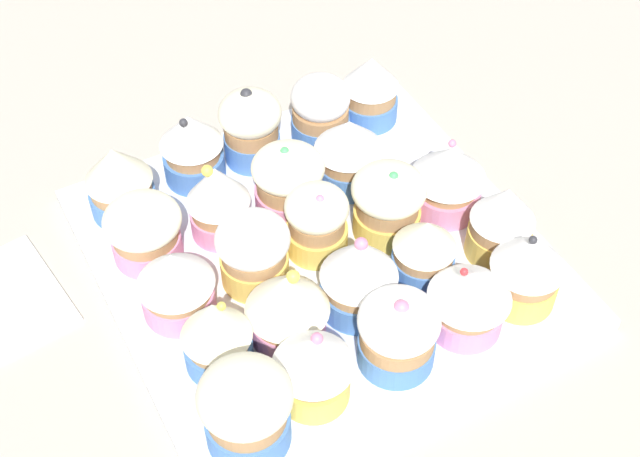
{
  "coord_description": "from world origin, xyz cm",
  "views": [
    {
      "loc": [
        23.37,
        43.45,
        59.32
      ],
      "look_at": [
        0.0,
        0.0,
        4.2
      ],
      "focal_mm": 49.95,
      "sensor_mm": 36.0,
      "label": 1
    }
  ],
  "objects_px": {
    "cupcake_4": "(119,180)",
    "cupcake_3": "(192,147)",
    "cupcake_0": "(370,89)",
    "cupcake_21": "(397,332)",
    "cupcake_14": "(502,221)",
    "cupcake_17": "(287,305)",
    "cupcake_16": "(358,275)",
    "cupcake_6": "(291,180)",
    "cupcake_12": "(255,253)",
    "cupcake_15": "(424,251)",
    "baking_tray": "(320,256)",
    "cupcake_8": "(144,230)",
    "cupcake_18": "(216,334)",
    "cupcake_10": "(388,201)",
    "cupcake_20": "(469,298)",
    "cupcake_9": "(448,177)",
    "cupcake_22": "(313,366)",
    "cupcake_2": "(254,125)",
    "cupcake_13": "(176,284)",
    "cupcake_1": "(320,110)",
    "cupcake_7": "(218,200)",
    "cupcake_23": "(246,408)",
    "cupcake_5": "(349,152)",
    "cupcake_11": "(313,222)",
    "cupcake_19": "(527,267)"
  },
  "relations": [
    {
      "from": "cupcake_1",
      "to": "cupcake_11",
      "type": "distance_m",
      "value": 0.14
    },
    {
      "from": "cupcake_8",
      "to": "cupcake_10",
      "type": "bearing_deg",
      "value": 159.43
    },
    {
      "from": "cupcake_3",
      "to": "cupcake_17",
      "type": "bearing_deg",
      "value": 88.65
    },
    {
      "from": "cupcake_13",
      "to": "cupcake_15",
      "type": "xyz_separation_m",
      "value": [
        -0.19,
        0.06,
        -0.0
      ]
    },
    {
      "from": "cupcake_7",
      "to": "cupcake_9",
      "type": "height_order",
      "value": "cupcake_7"
    },
    {
      "from": "cupcake_1",
      "to": "cupcake_8",
      "type": "height_order",
      "value": "cupcake_1"
    },
    {
      "from": "cupcake_22",
      "to": "cupcake_3",
      "type": "bearing_deg",
      "value": -92.89
    },
    {
      "from": "cupcake_1",
      "to": "cupcake_21",
      "type": "bearing_deg",
      "value": 74.41
    },
    {
      "from": "cupcake_16",
      "to": "cupcake_17",
      "type": "height_order",
      "value": "cupcake_16"
    },
    {
      "from": "cupcake_10",
      "to": "cupcake_19",
      "type": "xyz_separation_m",
      "value": [
        -0.06,
        0.12,
        0.0
      ]
    },
    {
      "from": "baking_tray",
      "to": "cupcake_17",
      "type": "distance_m",
      "value": 0.1
    },
    {
      "from": "cupcake_3",
      "to": "cupcake_22",
      "type": "relative_size",
      "value": 1.02
    },
    {
      "from": "cupcake_2",
      "to": "cupcake_13",
      "type": "xyz_separation_m",
      "value": [
        0.13,
        0.14,
        -0.0
      ]
    },
    {
      "from": "cupcake_1",
      "to": "cupcake_3",
      "type": "distance_m",
      "value": 0.13
    },
    {
      "from": "cupcake_12",
      "to": "cupcake_20",
      "type": "height_order",
      "value": "same"
    },
    {
      "from": "cupcake_3",
      "to": "cupcake_20",
      "type": "xyz_separation_m",
      "value": [
        -0.12,
        0.26,
        -0.0
      ]
    },
    {
      "from": "cupcake_21",
      "to": "baking_tray",
      "type": "bearing_deg",
      "value": -90.28
    },
    {
      "from": "cupcake_8",
      "to": "cupcake_18",
      "type": "bearing_deg",
      "value": 94.02
    },
    {
      "from": "cupcake_12",
      "to": "cupcake_20",
      "type": "xyz_separation_m",
      "value": [
        -0.13,
        0.12,
        -0.0
      ]
    },
    {
      "from": "cupcake_2",
      "to": "cupcake_22",
      "type": "height_order",
      "value": "cupcake_2"
    },
    {
      "from": "cupcake_10",
      "to": "cupcake_6",
      "type": "bearing_deg",
      "value": -46.37
    },
    {
      "from": "cupcake_5",
      "to": "cupcake_17",
      "type": "bearing_deg",
      "value": 45.07
    },
    {
      "from": "cupcake_14",
      "to": "cupcake_15",
      "type": "height_order",
      "value": "cupcake_14"
    },
    {
      "from": "cupcake_12",
      "to": "cupcake_18",
      "type": "bearing_deg",
      "value": 44.67
    },
    {
      "from": "cupcake_2",
      "to": "cupcake_9",
      "type": "bearing_deg",
      "value": 130.8
    },
    {
      "from": "cupcake_7",
      "to": "cupcake_16",
      "type": "bearing_deg",
      "value": 116.62
    },
    {
      "from": "cupcake_4",
      "to": "cupcake_9",
      "type": "height_order",
      "value": "same"
    },
    {
      "from": "cupcake_10",
      "to": "cupcake_22",
      "type": "relative_size",
      "value": 0.97
    },
    {
      "from": "cupcake_2",
      "to": "cupcake_9",
      "type": "height_order",
      "value": "cupcake_2"
    },
    {
      "from": "cupcake_21",
      "to": "cupcake_14",
      "type": "bearing_deg",
      "value": -158.61
    },
    {
      "from": "cupcake_16",
      "to": "cupcake_6",
      "type": "bearing_deg",
      "value": -91.61
    },
    {
      "from": "cupcake_11",
      "to": "cupcake_22",
      "type": "distance_m",
      "value": 0.14
    },
    {
      "from": "cupcake_3",
      "to": "cupcake_11",
      "type": "bearing_deg",
      "value": 112.76
    },
    {
      "from": "cupcake_10",
      "to": "cupcake_20",
      "type": "height_order",
      "value": "cupcake_10"
    },
    {
      "from": "cupcake_22",
      "to": "cupcake_12",
      "type": "bearing_deg",
      "value": -94.6
    },
    {
      "from": "cupcake_4",
      "to": "cupcake_2",
      "type": "bearing_deg",
      "value": -177.02
    },
    {
      "from": "baking_tray",
      "to": "cupcake_5",
      "type": "distance_m",
      "value": 0.1
    },
    {
      "from": "cupcake_4",
      "to": "cupcake_13",
      "type": "bearing_deg",
      "value": 90.47
    },
    {
      "from": "cupcake_4",
      "to": "cupcake_3",
      "type": "bearing_deg",
      "value": -172.89
    },
    {
      "from": "cupcake_3",
      "to": "cupcake_17",
      "type": "xyz_separation_m",
      "value": [
        0.0,
        0.2,
        -0.0
      ]
    },
    {
      "from": "cupcake_2",
      "to": "cupcake_7",
      "type": "xyz_separation_m",
      "value": [
        0.07,
        0.07,
        0.0
      ]
    },
    {
      "from": "cupcake_3",
      "to": "cupcake_12",
      "type": "relative_size",
      "value": 1.11
    },
    {
      "from": "baking_tray",
      "to": "cupcake_1",
      "type": "relative_size",
      "value": 5.18
    },
    {
      "from": "cupcake_3",
      "to": "cupcake_21",
      "type": "height_order",
      "value": "cupcake_3"
    },
    {
      "from": "cupcake_16",
      "to": "cupcake_17",
      "type": "bearing_deg",
      "value": -1.56
    },
    {
      "from": "cupcake_0",
      "to": "cupcake_21",
      "type": "bearing_deg",
      "value": 63.62
    },
    {
      "from": "cupcake_15",
      "to": "cupcake_23",
      "type": "xyz_separation_m",
      "value": [
        0.19,
        0.07,
        0.01
      ]
    },
    {
      "from": "cupcake_22",
      "to": "cupcake_8",
      "type": "bearing_deg",
      "value": -72.52
    },
    {
      "from": "cupcake_6",
      "to": "cupcake_18",
      "type": "relative_size",
      "value": 0.92
    },
    {
      "from": "cupcake_10",
      "to": "cupcake_22",
      "type": "distance_m",
      "value": 0.18
    }
  ]
}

